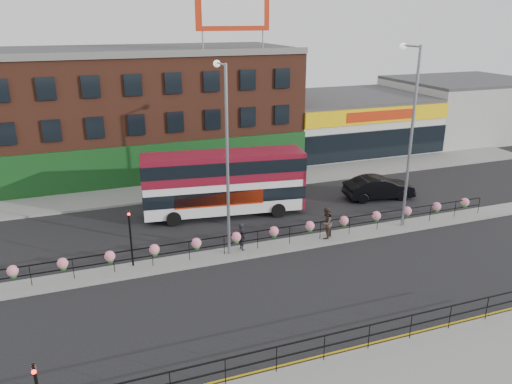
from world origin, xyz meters
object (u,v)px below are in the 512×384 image
object	(u,v)px
double_decker_bus	(224,177)
pedestrian_a	(242,236)
car	(379,188)
lamp_column_west	(226,145)
lamp_column_east	(410,123)
pedestrian_b	(326,223)

from	to	relation	value
double_decker_bus	pedestrian_a	world-z (taller)	double_decker_bus
car	pedestrian_a	size ratio (longest dim) A/B	3.27
lamp_column_west	lamp_column_east	bearing A→B (deg)	-0.07
pedestrian_a	lamp_column_east	size ratio (longest dim) A/B	0.15
pedestrian_a	lamp_column_east	world-z (taller)	lamp_column_east
lamp_column_west	pedestrian_a	bearing A→B (deg)	-2.63
double_decker_bus	car	bearing A→B (deg)	-4.28
lamp_column_east	double_decker_bus	bearing A→B (deg)	150.00
double_decker_bus	lamp_column_east	size ratio (longest dim) A/B	0.98
pedestrian_a	pedestrian_b	distance (m)	5.25
lamp_column_west	lamp_column_east	xyz separation A→B (m)	(11.57, -0.01, 0.40)
double_decker_bus	lamp_column_west	size ratio (longest dim) A/B	1.05
car	pedestrian_a	xyz separation A→B (m)	(-12.36, -4.92, 0.12)
lamp_column_east	lamp_column_west	bearing A→B (deg)	179.93
car	pedestrian_a	world-z (taller)	pedestrian_a
lamp_column_west	lamp_column_east	size ratio (longest dim) A/B	0.94
car	double_decker_bus	bearing A→B (deg)	94.00
double_decker_bus	lamp_column_east	bearing A→B (deg)	-30.00
pedestrian_a	lamp_column_east	distance (m)	12.19
double_decker_bus	pedestrian_a	bearing A→B (deg)	-97.26
pedestrian_a	lamp_column_west	world-z (taller)	lamp_column_west
pedestrian_a	pedestrian_b	size ratio (longest dim) A/B	0.85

